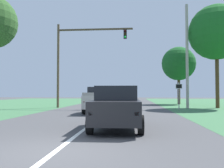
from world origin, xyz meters
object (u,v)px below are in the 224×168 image
(oak_tree_right, at_px, (217,32))
(extra_tree_1, at_px, (179,64))
(traffic_light, at_px, (76,53))
(keep_moving_sign, at_px, (179,92))
(utility_pole_right, at_px, (187,56))
(red_suv_near, at_px, (117,106))
(pickup_truck_lead, at_px, (102,100))

(oak_tree_right, distance_m, extra_tree_1, 8.44)
(extra_tree_1, bearing_deg, traffic_light, -144.28)
(keep_moving_sign, distance_m, utility_pole_right, 4.20)
(red_suv_near, xyz_separation_m, pickup_truck_lead, (-1.68, 7.98, 0.05))
(oak_tree_right, bearing_deg, extra_tree_1, 106.25)
(red_suv_near, height_order, pickup_truck_lead, pickup_truck_lead)
(pickup_truck_lead, height_order, oak_tree_right, oak_tree_right)
(pickup_truck_lead, bearing_deg, utility_pole_right, 38.33)
(utility_pole_right, distance_m, extra_tree_1, 8.22)
(red_suv_near, bearing_deg, keep_moving_sign, 68.33)
(pickup_truck_lead, bearing_deg, red_suv_near, -78.10)
(red_suv_near, height_order, keep_moving_sign, keep_moving_sign)
(pickup_truck_lead, distance_m, traffic_light, 8.15)
(red_suv_near, xyz_separation_m, traffic_light, (-5.02, 13.82, 4.64))
(keep_moving_sign, relative_size, extra_tree_1, 0.32)
(pickup_truck_lead, xyz_separation_m, traffic_light, (-3.34, 5.85, 4.59))
(pickup_truck_lead, relative_size, traffic_light, 0.61)
(utility_pole_right, bearing_deg, oak_tree_right, 7.00)
(extra_tree_1, bearing_deg, keep_moving_sign, -100.48)
(keep_moving_sign, relative_size, utility_pole_right, 0.24)
(red_suv_near, distance_m, keep_moving_sign, 13.14)
(oak_tree_right, relative_size, extra_tree_1, 1.36)
(traffic_light, height_order, oak_tree_right, oak_tree_right)
(red_suv_near, relative_size, traffic_light, 0.56)
(keep_moving_sign, relative_size, oak_tree_right, 0.24)
(pickup_truck_lead, xyz_separation_m, oak_tree_right, (10.67, 6.45, 6.52))
(keep_moving_sign, bearing_deg, extra_tree_1, 79.52)
(traffic_light, distance_m, keep_moving_sign, 10.78)
(red_suv_near, height_order, utility_pole_right, utility_pole_right)
(red_suv_near, bearing_deg, utility_pole_right, 66.83)
(pickup_truck_lead, relative_size, keep_moving_sign, 2.12)
(traffic_light, distance_m, extra_tree_1, 14.45)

